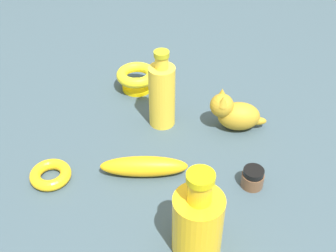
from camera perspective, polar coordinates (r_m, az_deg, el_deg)
ground at (r=0.99m, az=0.00°, el=-2.66°), size 2.00×2.00×0.00m
bottle_tall at (r=1.01m, az=-0.79°, el=4.14°), size 0.06×0.06×0.19m
banana at (r=0.92m, az=-3.07°, el=-5.26°), size 0.13×0.18×0.04m
nail_polish_jar at (r=0.91m, az=10.89°, el=-6.57°), size 0.05×0.05×0.04m
bottle_short at (r=0.76m, az=3.87°, el=-12.11°), size 0.09×0.09×0.18m
cat_figurine at (r=1.03m, az=8.54°, el=1.72°), size 0.10×0.13×0.10m
bangle at (r=0.94m, az=-14.93°, el=-6.10°), size 0.09×0.09×0.02m
bowl at (r=1.16m, az=-4.07°, el=6.33°), size 0.10×0.10×0.06m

